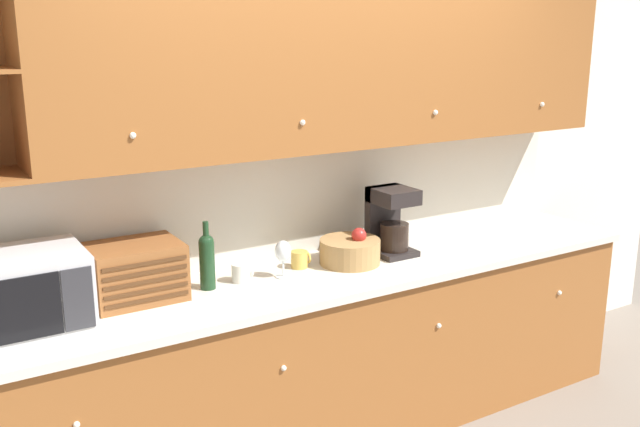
{
  "coord_description": "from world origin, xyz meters",
  "views": [
    {
      "loc": [
        -1.79,
        -3.15,
        2.06
      ],
      "look_at": [
        0.0,
        -0.22,
        1.17
      ],
      "focal_mm": 40.0,
      "sensor_mm": 36.0,
      "label": 1
    }
  ],
  "objects_px": {
    "microwave": "(17,293)",
    "mug_blue_second": "(300,259)",
    "wine_bottle": "(207,259)",
    "coffee_maker": "(390,220)",
    "fruit_basket": "(350,251)",
    "bread_box": "(135,272)",
    "wine_glass": "(283,253)",
    "mug": "(241,273)"
  },
  "relations": [
    {
      "from": "microwave",
      "to": "mug_blue_second",
      "type": "height_order",
      "value": "microwave"
    },
    {
      "from": "wine_bottle",
      "to": "mug_blue_second",
      "type": "xyz_separation_m",
      "value": [
        0.51,
        0.04,
        -0.1
      ]
    },
    {
      "from": "wine_bottle",
      "to": "coffee_maker",
      "type": "distance_m",
      "value": 1.03
    },
    {
      "from": "mug_blue_second",
      "to": "fruit_basket",
      "type": "distance_m",
      "value": 0.26
    },
    {
      "from": "mug_blue_second",
      "to": "coffee_maker",
      "type": "height_order",
      "value": "coffee_maker"
    },
    {
      "from": "bread_box",
      "to": "fruit_basket",
      "type": "distance_m",
      "value": 1.08
    },
    {
      "from": "fruit_basket",
      "to": "bread_box",
      "type": "bearing_deg",
      "value": 175.75
    },
    {
      "from": "wine_bottle",
      "to": "fruit_basket",
      "type": "bearing_deg",
      "value": -2.8
    },
    {
      "from": "coffee_maker",
      "to": "wine_glass",
      "type": "bearing_deg",
      "value": -176.41
    },
    {
      "from": "wine_bottle",
      "to": "coffee_maker",
      "type": "height_order",
      "value": "coffee_maker"
    },
    {
      "from": "mug",
      "to": "mug_blue_second",
      "type": "xyz_separation_m",
      "value": [
        0.34,
        0.03,
        -0.0
      ]
    },
    {
      "from": "bread_box",
      "to": "mug",
      "type": "bearing_deg",
      "value": -4.51
    },
    {
      "from": "coffee_maker",
      "to": "bread_box",
      "type": "bearing_deg",
      "value": 177.99
    },
    {
      "from": "wine_bottle",
      "to": "mug_blue_second",
      "type": "height_order",
      "value": "wine_bottle"
    },
    {
      "from": "wine_glass",
      "to": "coffee_maker",
      "type": "height_order",
      "value": "coffee_maker"
    },
    {
      "from": "wine_glass",
      "to": "mug_blue_second",
      "type": "relative_size",
      "value": 1.91
    },
    {
      "from": "mug_blue_second",
      "to": "microwave",
      "type": "bearing_deg",
      "value": -176.49
    },
    {
      "from": "mug",
      "to": "mug_blue_second",
      "type": "bearing_deg",
      "value": 5.68
    },
    {
      "from": "wine_glass",
      "to": "wine_bottle",
      "type": "bearing_deg",
      "value": 172.87
    },
    {
      "from": "wine_glass",
      "to": "microwave",
      "type": "bearing_deg",
      "value": 179.86
    },
    {
      "from": "wine_glass",
      "to": "coffee_maker",
      "type": "distance_m",
      "value": 0.67
    },
    {
      "from": "wine_glass",
      "to": "coffee_maker",
      "type": "bearing_deg",
      "value": 3.59
    },
    {
      "from": "wine_bottle",
      "to": "wine_glass",
      "type": "xyz_separation_m",
      "value": [
        0.37,
        -0.05,
        -0.02
      ]
    },
    {
      "from": "microwave",
      "to": "wine_bottle",
      "type": "relative_size",
      "value": 1.63
    },
    {
      "from": "mug_blue_second",
      "to": "bread_box",
      "type": "bearing_deg",
      "value": 179.64
    },
    {
      "from": "wine_bottle",
      "to": "wine_glass",
      "type": "distance_m",
      "value": 0.37
    },
    {
      "from": "bread_box",
      "to": "fruit_basket",
      "type": "relative_size",
      "value": 1.28
    },
    {
      "from": "coffee_maker",
      "to": "wine_bottle",
      "type": "bearing_deg",
      "value": 179.76
    },
    {
      "from": "fruit_basket",
      "to": "coffee_maker",
      "type": "distance_m",
      "value": 0.3
    },
    {
      "from": "wine_bottle",
      "to": "wine_glass",
      "type": "relative_size",
      "value": 1.74
    },
    {
      "from": "coffee_maker",
      "to": "microwave",
      "type": "bearing_deg",
      "value": -178.8
    },
    {
      "from": "microwave",
      "to": "fruit_basket",
      "type": "distance_m",
      "value": 1.57
    },
    {
      "from": "microwave",
      "to": "bread_box",
      "type": "relative_size",
      "value": 1.32
    },
    {
      "from": "microwave",
      "to": "coffee_maker",
      "type": "xyz_separation_m",
      "value": [
        1.84,
        0.04,
        0.03
      ]
    },
    {
      "from": "mug_blue_second",
      "to": "fruit_basket",
      "type": "height_order",
      "value": "fruit_basket"
    },
    {
      "from": "wine_glass",
      "to": "mug_blue_second",
      "type": "bearing_deg",
      "value": 30.91
    },
    {
      "from": "mug_blue_second",
      "to": "wine_glass",
      "type": "bearing_deg",
      "value": -149.09
    },
    {
      "from": "fruit_basket",
      "to": "microwave",
      "type": "bearing_deg",
      "value": -179.78
    },
    {
      "from": "mug",
      "to": "mug_blue_second",
      "type": "distance_m",
      "value": 0.34
    },
    {
      "from": "microwave",
      "to": "mug_blue_second",
      "type": "distance_m",
      "value": 1.33
    },
    {
      "from": "bread_box",
      "to": "wine_glass",
      "type": "height_order",
      "value": "bread_box"
    },
    {
      "from": "bread_box",
      "to": "wine_glass",
      "type": "distance_m",
      "value": 0.69
    }
  ]
}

